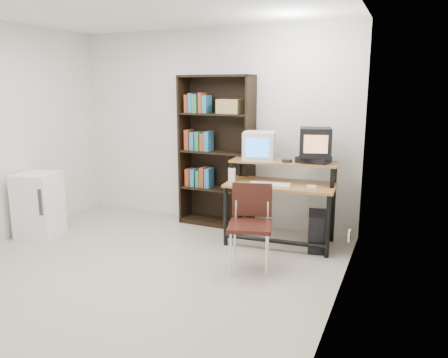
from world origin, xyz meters
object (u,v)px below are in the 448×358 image
at_px(computer_desk, 281,187).
at_px(pc_tower, 317,231).
at_px(mini_fridge, 39,204).
at_px(crt_tv, 315,142).
at_px(crt_monitor, 259,146).
at_px(school_chair, 251,217).
at_px(bookshelf, 217,150).

relative_size(computer_desk, pc_tower, 2.88).
xyz_separation_m(computer_desk, mini_fridge, (-2.87, -0.92, -0.29)).
height_order(computer_desk, crt_tv, crt_tv).
bearing_deg(crt_monitor, school_chair, -87.82).
bearing_deg(crt_tv, pc_tower, -71.83).
height_order(crt_monitor, crt_tv, crt_tv).
height_order(crt_monitor, bookshelf, bookshelf).
distance_m(pc_tower, mini_fridge, 3.44).
relative_size(school_chair, bookshelf, 0.44).
relative_size(crt_monitor, crt_tv, 1.03).
height_order(bookshelf, mini_fridge, bookshelf).
bearing_deg(pc_tower, mini_fridge, -177.04).
height_order(computer_desk, mini_fridge, computer_desk).
xyz_separation_m(computer_desk, school_chair, (-0.08, -0.83, -0.16)).
bearing_deg(crt_tv, school_chair, -127.24).
bearing_deg(mini_fridge, computer_desk, 4.62).
relative_size(pc_tower, bookshelf, 0.23).
relative_size(crt_tv, bookshelf, 0.21).
bearing_deg(school_chair, mini_fridge, 167.07).
bearing_deg(mini_fridge, pc_tower, 2.13).
distance_m(pc_tower, bookshelf, 1.71).
height_order(pc_tower, school_chair, school_chair).
distance_m(computer_desk, bookshelf, 1.13).
bearing_deg(crt_monitor, bookshelf, 144.72).
height_order(crt_tv, bookshelf, bookshelf).
distance_m(crt_tv, school_chair, 1.26).
xyz_separation_m(computer_desk, pc_tower, (0.45, -0.01, -0.48)).
distance_m(crt_monitor, school_chair, 1.14).
height_order(pc_tower, bookshelf, bookshelf).
height_order(crt_tv, pc_tower, crt_tv).
distance_m(crt_tv, pc_tower, 1.02).
bearing_deg(crt_tv, crt_monitor, 170.22).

